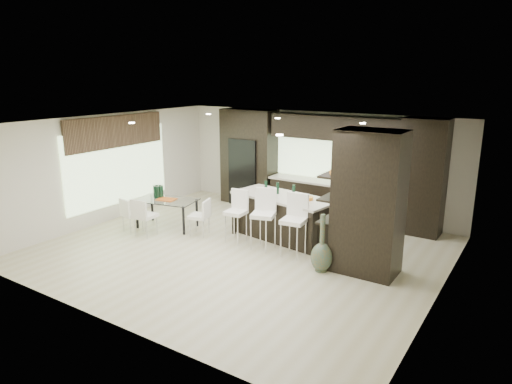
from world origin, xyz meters
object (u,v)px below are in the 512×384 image
Objects in this scene: stool_right at (293,232)px; bench at (299,223)px; dining_table at (167,214)px; chair_near at (145,218)px; stool_left at (236,222)px; kitchen_island at (283,217)px; stool_mid at (263,225)px; chair_end at (199,219)px; chair_far at (132,216)px; floor_vase at (322,243)px.

stool_right reaches higher than bench.
dining_table is 1.74× the size of chair_near.
stool_left is 0.74× the size of bench.
dining_table is (-3.46, -0.07, -0.18)m from stool_right.
kitchen_island is 2.26× the size of stool_mid.
chair_near reaches higher than chair_end.
chair_far is at bearing -144.18° from kitchen_island.
kitchen_island is 2.88m from dining_table.
chair_far reaches higher than dining_table.
chair_near is (-4.27, -0.41, -0.15)m from floor_vase.
stool_left reaches higher than chair_end.
chair_end is at bearing -142.95° from kitchen_island.
dining_table is (-4.27, 0.30, -0.22)m from floor_vase.
kitchen_island is 3.11× the size of chair_far.
stool_right is at bearing -48.30° from bench.
dining_table is 0.83m from chair_far.
chair_near reaches higher than chair_far.
bench is 1.63× the size of chair_end.
bench is at bearing 43.03° from chair_far.
stool_right is 1.42m from bench.
floor_vase is at bearing 16.48° from chair_far.
stool_mid is 1.38× the size of chair_far.
dining_table is (-2.91, -1.35, 0.10)m from bench.
stool_mid is at bearing -10.68° from dining_table.
chair_end is at bearing 29.65° from chair_near.
chair_near is 1.24m from chair_end.
stool_left is at bearing -107.21° from bench.
stool_mid is 1.01× the size of stool_right.
chair_near is (0.00, -0.71, 0.07)m from dining_table.
kitchen_island reaches higher than stool_left.
stool_right is (1.46, -0.02, 0.05)m from stool_left.
stool_mid reaches higher than stool_right.
stool_left is at bearing 172.45° from stool_right.
floor_vase is 0.78× the size of dining_table.
chair_near reaches higher than dining_table.
stool_mid is 1.58m from floor_vase.
kitchen_island reaches higher than chair_far.
stool_left reaches higher than bench.
stool_right is 1.26× the size of chair_near.
floor_vase is at bearing -31.09° from stool_mid.
floor_vase reaches higher than stool_right.
dining_table is at bearing 84.68° from chair_near.
kitchen_island is 2.27× the size of stool_right.
chair_far reaches higher than bench.
stool_right is at bearing 22.73° from chair_far.
chair_far is at bearing 175.76° from stool_mid.
floor_vase reaches higher than kitchen_island.
dining_table is 1.89× the size of chair_far.
bench is at bearing 76.45° from kitchen_island.
stool_mid is 0.73m from stool_right.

